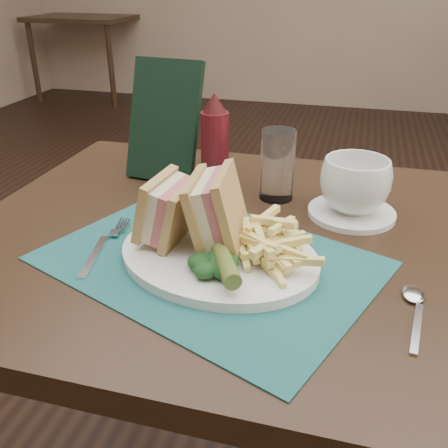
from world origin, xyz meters
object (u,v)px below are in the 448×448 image
table_main (234,396)px  table_bg_left (89,58)px  placemat (209,261)px  saucer (351,213)px  coffee_cup (355,185)px  sandwich_half_a (155,207)px  plate (219,256)px  drinking_glass (277,165)px  ketchup_bottle (215,142)px  check_presenter (164,121)px  sandwich_half_b (202,208)px

table_main → table_bg_left: same height
placemat → saucer: saucer is taller
table_main → placemat: size_ratio=1.95×
saucer → placemat: bearing=-132.5°
table_main → coffee_cup: size_ratio=7.60×
table_bg_left → sandwich_half_a: size_ratio=8.91×
table_bg_left → sandwich_half_a: sandwich_half_a is taller
placemat → plate: plate is taller
table_main → sandwich_half_a: sandwich_half_a is taller
drinking_glass → placemat: bearing=-102.3°
table_bg_left → placemat: bearing=-58.4°
plate → ketchup_bottle: size_ratio=1.61×
check_presenter → plate: bearing=-50.0°
placemat → sandwich_half_b: 0.08m
placemat → sandwich_half_a: 0.11m
placemat → ketchup_bottle: bearing=104.3°
sandwich_half_a → placemat: bearing=-8.3°
sandwich_half_a → check_presenter: size_ratio=0.43×
placemat → ketchup_bottle: ketchup_bottle is taller
table_main → coffee_cup: (0.18, 0.11, 0.43)m
drinking_glass → ketchup_bottle: 0.13m
table_bg_left → check_presenter: size_ratio=3.79×
coffee_cup → check_presenter: check_presenter is taller
sandwich_half_b → placemat: bearing=-60.3°
table_bg_left → ketchup_bottle: (2.30, -3.59, 0.47)m
plate → saucer: bearing=63.4°
placemat → drinking_glass: (0.05, 0.25, 0.06)m
check_presenter → drinking_glass: bearing=-5.6°
table_main → sandwich_half_a: (-0.10, -0.09, 0.44)m
placemat → coffee_cup: (0.19, 0.21, 0.06)m
ketchup_bottle → check_presenter: 0.12m
table_main → drinking_glass: (0.04, 0.15, 0.44)m
table_main → sandwich_half_b: bearing=-110.1°
plate → coffee_cup: (0.18, 0.21, 0.05)m
saucer → coffee_cup: (0.00, 0.00, 0.05)m
drinking_glass → check_presenter: 0.25m
sandwich_half_b → coffee_cup: sandwich_half_b is taller
sandwich_half_b → ketchup_bottle: bearing=97.1°
coffee_cup → sandwich_half_a: bearing=-145.9°
sandwich_half_a → drinking_glass: (0.14, 0.23, -0.00)m
sandwich_half_b → coffee_cup: size_ratio=0.98×
plate → drinking_glass: 0.26m
sandwich_half_b → table_bg_left: bearing=116.6°
table_bg_left → check_presenter: (2.19, -3.55, 0.49)m
table_main → ketchup_bottle: bearing=117.3°
placemat → sandwich_half_a: bearing=167.0°
placemat → check_presenter: 0.37m
table_bg_left → check_presenter: 4.20m
ketchup_bottle → coffee_cup: bearing=-11.8°
placemat → saucer: (0.19, 0.21, 0.00)m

